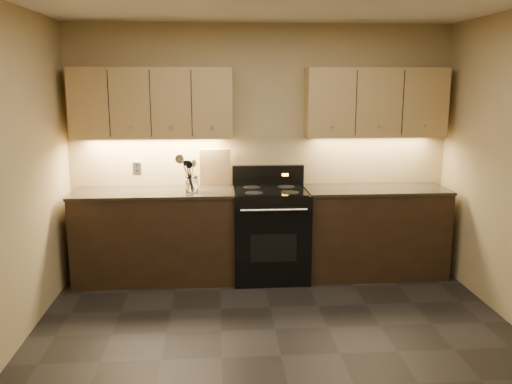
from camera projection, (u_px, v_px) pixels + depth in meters
floor at (281, 356)px, 4.05m from camera, size 4.00×4.00×0.00m
wall_back at (260, 150)px, 5.74m from camera, size 4.00×0.04×2.60m
counter_left at (155, 235)px, 5.54m from camera, size 1.62×0.62×0.93m
counter_right at (374, 231)px, 5.70m from camera, size 1.46×0.62×0.93m
stove at (270, 232)px, 5.60m from camera, size 0.76×0.68×1.14m
upper_cab_left at (152, 103)px, 5.42m from camera, size 1.60×0.30×0.70m
upper_cab_right at (375, 102)px, 5.58m from camera, size 1.44×0.30×0.70m
outlet_plate at (137, 168)px, 5.68m from camera, size 0.08×0.01×0.12m
utensil_crock at (192, 185)px, 5.41m from camera, size 0.16×0.16×0.16m
cutting_board at (215, 167)px, 5.69m from camera, size 0.32×0.12×0.40m
wooden_spoon at (188, 175)px, 5.37m from camera, size 0.13×0.13×0.32m
black_spoon at (192, 174)px, 5.40m from camera, size 0.08×0.17×0.33m
black_turner at (192, 175)px, 5.36m from camera, size 0.16×0.12×0.33m
steel_spatula at (193, 171)px, 5.39m from camera, size 0.23×0.11×0.40m
steel_skimmer at (194, 172)px, 5.38m from camera, size 0.24×0.12×0.37m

